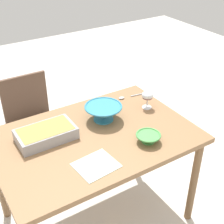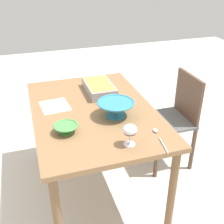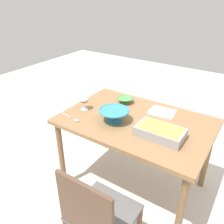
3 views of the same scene
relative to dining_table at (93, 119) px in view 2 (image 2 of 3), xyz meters
name	(u,v)px [view 2 (image 2 of 3)]	position (x,y,z in m)	size (l,w,h in m)	color
ground_plane	(96,187)	(0.00, 0.00, -0.65)	(8.00, 8.00, 0.00)	beige
dining_table	(93,119)	(0.00, 0.00, 0.00)	(1.23, 0.83, 0.74)	olive
chair	(175,116)	(-0.16, 0.77, -0.20)	(0.39, 0.38, 0.83)	#595959
wine_glass	(130,131)	(0.48, 0.09, 0.17)	(0.08, 0.08, 0.13)	white
casserole_dish	(99,87)	(-0.26, 0.12, 0.12)	(0.35, 0.20, 0.08)	#99999E
mixing_bowl	(116,108)	(0.14, 0.12, 0.14)	(0.25, 0.25, 0.11)	teal
small_bowl	(66,128)	(0.24, -0.23, 0.11)	(0.15, 0.15, 0.06)	#4C994C
serving_spoon	(158,135)	(0.45, 0.29, 0.09)	(0.25, 0.05, 0.01)	silver
napkin	(55,106)	(-0.13, -0.25, 0.08)	(0.22, 0.19, 0.00)	#B2CCB7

